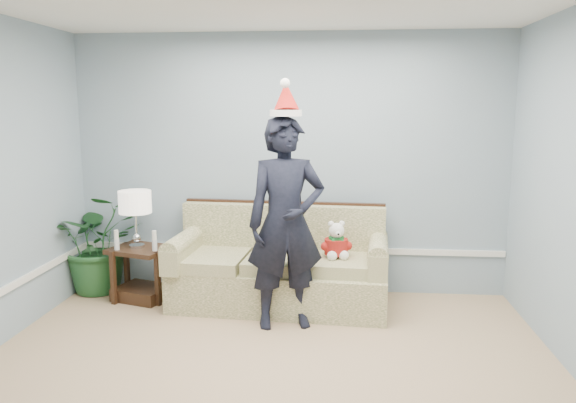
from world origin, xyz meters
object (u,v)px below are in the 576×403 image
(table_lamp, at_px, (135,204))
(teddy_bear, at_px, (336,244))
(sofa, at_px, (280,270))
(houseplant, at_px, (100,242))
(side_table, at_px, (142,279))
(man, at_px, (286,223))

(table_lamp, height_order, teddy_bear, table_lamp)
(sofa, relative_size, houseplant, 2.01)
(teddy_bear, bearing_deg, side_table, 165.04)
(sofa, relative_size, table_lamp, 3.71)
(side_table, bearing_deg, table_lamp, -168.34)
(table_lamp, height_order, man, man)
(table_lamp, distance_m, houseplant, 0.71)
(side_table, bearing_deg, houseplant, 157.11)
(side_table, xyz_separation_m, teddy_bear, (1.98, -0.10, 0.43))
(sofa, xyz_separation_m, teddy_bear, (0.55, -0.11, 0.30))
(side_table, relative_size, houseplant, 0.63)
(sofa, bearing_deg, houseplant, 177.50)
(man, xyz_separation_m, teddy_bear, (0.44, 0.45, -0.29))
(houseplant, relative_size, man, 0.57)
(man, relative_size, teddy_bear, 5.14)
(teddy_bear, bearing_deg, sofa, 156.83)
(side_table, xyz_separation_m, man, (1.54, -0.56, 0.73))
(table_lamp, xyz_separation_m, houseplant, (-0.49, 0.23, -0.45))
(side_table, distance_m, teddy_bear, 2.03)
(table_lamp, xyz_separation_m, teddy_bear, (2.01, -0.10, -0.34))
(houseplant, bearing_deg, side_table, -22.89)
(table_lamp, distance_m, teddy_bear, 2.04)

